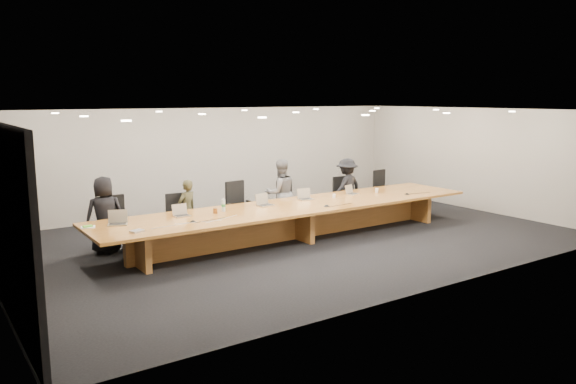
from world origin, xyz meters
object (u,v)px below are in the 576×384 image
Objects in this scene: chair_far_right at (385,190)px; person_b at (187,210)px; chair_far_left at (118,223)px; chair_right at (344,196)px; conference_table at (296,215)px; laptop_e at (353,189)px; person_d at (347,187)px; paper_cup_far at (377,190)px; mic_left at (193,221)px; paper_cup_near at (334,196)px; mic_center at (327,206)px; person_a at (105,215)px; laptop_b at (182,210)px; chair_mid_left at (241,207)px; laptop_d at (306,194)px; chair_left at (179,218)px; av_box at (137,231)px; chair_mid_right at (290,202)px; laptop_c at (265,200)px; mic_right at (407,194)px; water_bottle at (223,205)px; amber_mug at (215,211)px; person_c at (280,193)px; laptop_a at (117,218)px.

chair_far_right is 0.84× the size of person_b.
chair_far_left is 5.99m from chair_right.
laptop_e is (1.95, 0.36, 0.35)m from conference_table.
conference_table is 30.28× the size of laptop_e.
conference_table is 5.93× the size of person_d.
person_b is at bearing 167.33° from paper_cup_far.
conference_table is at bearing 6.05° from mic_left.
paper_cup_near reaches higher than mic_center.
laptop_e is at bearing -117.00° from chair_right.
paper_cup_far is at bearing 147.14° from person_b.
person_b is at bearing 69.72° from mic_left.
laptop_b is at bearing 150.64° from person_a.
chair_mid_left reaches higher than laptop_d.
chair_mid_left is at bearing 157.79° from laptop_d.
chair_left is 0.95m from laptop_b.
laptop_d is at bearing 175.74° from person_a.
person_b is at bearing 27.05° from av_box.
mic_center is (-0.21, -1.72, 0.22)m from chair_mid_right.
laptop_e is at bearing 177.74° from person_a.
laptop_c is (1.43, -0.94, 0.22)m from person_b.
laptop_d is 2.49× the size of mic_right.
laptop_d reaches higher than water_bottle.
mic_center is at bearing -16.67° from amber_mug.
person_b is (-4.46, -0.00, 0.14)m from chair_right.
person_b is (-2.70, 0.03, 0.11)m from chair_mid_right.
person_b is 4.49m from person_d.
person_d reaches higher than mic_center.
chair_left reaches higher than av_box.
chair_mid_right is at bearing -166.32° from person_c.
conference_table is at bearing -8.07° from laptop_b.
person_b is 14.28× the size of paper_cup_near.
mic_right is at bearing 98.27° from person_d.
chair_left reaches higher than conference_table.
chair_right is 8.92× the size of mic_left.
mic_right reaches higher than mic_left.
chair_far_left is at bearing -18.32° from person_b.
water_bottle is (-4.07, -0.97, 0.35)m from chair_right.
amber_mug is (0.67, -0.12, -0.07)m from laptop_b.
chair_left is at bearing 111.65° from amber_mug.
laptop_e reaches higher than mic_right.
chair_mid_right is 4.73m from av_box.
paper_cup_near is (3.12, 0.02, -0.01)m from amber_mug.
chair_mid_left is 2.38m from mic_left.
mic_center is (-2.14, -0.72, -0.03)m from paper_cup_far.
laptop_a is at bearing -180.00° from water_bottle.
person_a is (-4.48, 0.01, 0.22)m from chair_mid_right.
person_a is 4.61m from mic_center.
mic_center is at bearing 124.56° from person_b.
laptop_b reaches higher than paper_cup_far.
person_b reaches higher than paper_cup_near.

